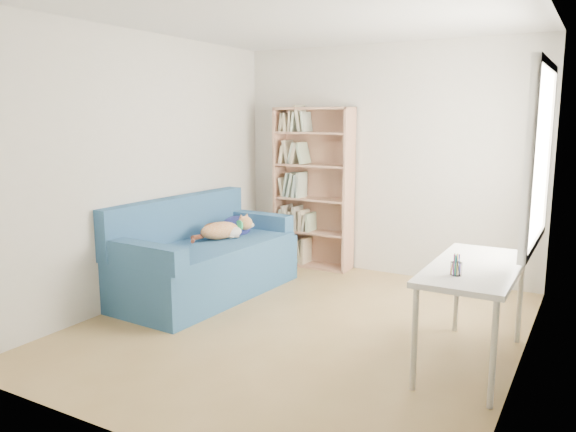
% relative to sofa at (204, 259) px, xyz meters
% --- Properties ---
extents(ground, '(4.00, 4.00, 0.00)m').
position_rel_sofa_xyz_m(ground, '(1.31, -0.33, -0.37)').
color(ground, '#9A7945').
rests_on(ground, ground).
extents(room_shell, '(3.54, 4.04, 2.62)m').
position_rel_sofa_xyz_m(room_shell, '(1.41, -0.30, 1.27)').
color(room_shell, silver).
rests_on(room_shell, ground).
extents(sofa, '(1.05, 2.03, 0.98)m').
position_rel_sofa_xyz_m(sofa, '(0.00, 0.00, 0.00)').
color(sofa, navy).
rests_on(sofa, ground).
extents(bookshelf, '(0.95, 0.30, 1.90)m').
position_rel_sofa_xyz_m(bookshelf, '(0.48, 1.50, 0.51)').
color(bookshelf, tan).
rests_on(bookshelf, ground).
extents(desk, '(0.60, 1.30, 0.75)m').
position_rel_sofa_xyz_m(desk, '(2.74, -0.38, 0.32)').
color(desk, white).
rests_on(desk, ground).
extents(pen_cup, '(0.08, 0.08, 0.15)m').
position_rel_sofa_xyz_m(pen_cup, '(2.68, -0.71, 0.44)').
color(pen_cup, white).
rests_on(pen_cup, desk).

